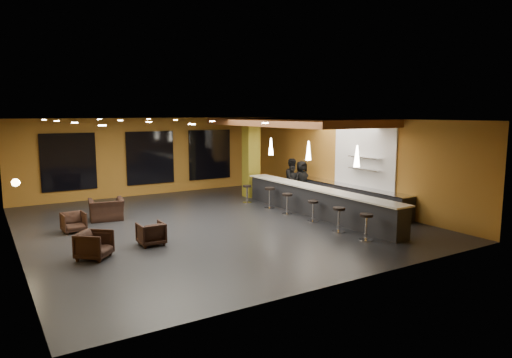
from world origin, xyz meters
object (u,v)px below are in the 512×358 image
prep_counter (348,197)px  bar_stool_3 (287,201)px  staff_c (301,180)px  armchair_c (74,222)px  pendant_2 (271,146)px  bar_stool_0 (366,223)px  armchair_b (151,233)px  pendant_1 (309,151)px  armchair_a (94,245)px  armchair_d (106,210)px  bar_counter (316,202)px  staff_a (293,183)px  staff_b (293,179)px  bar_stool_1 (339,216)px  bar_stool_4 (270,195)px  bar_stool_5 (247,192)px  pendant_0 (357,156)px  column (251,158)px  bar_stool_2 (313,208)px

prep_counter → bar_stool_3: (-2.75, 0.27, 0.07)m
staff_c → armchair_c: (-9.42, -0.60, -0.53)m
pendant_2 → bar_stool_0: bearing=-97.3°
armchair_b → prep_counter: bearing=-174.0°
pendant_1 → armchair_c: (-7.95, 1.71, -2.03)m
armchair_a → armchair_d: 4.39m
bar_counter → bar_stool_3: bearing=134.1°
bar_counter → staff_a: bearing=70.0°
bar_stool_0 → bar_stool_3: size_ratio=1.03×
pendant_1 → staff_b: bearing=65.8°
staff_b → bar_stool_1: staff_b is taller
prep_counter → bar_stool_0: 4.73m
bar_stool_4 → bar_stool_5: size_ratio=1.11×
bar_stool_1 → bar_stool_3: size_ratio=1.01×
pendant_0 → staff_c: bearing=73.1°
armchair_d → bar_counter: bearing=161.8°
staff_b → armchair_b: (-7.44, -3.37, -0.57)m
column → staff_b: (1.11, -1.64, -0.85)m
armchair_c → bar_stool_0: bar_stool_0 is taller
bar_counter → staff_b: bearing=69.5°
armchair_c → bar_stool_3: bar_stool_3 is taller
staff_c → pendant_0: bearing=-116.9°
staff_c → bar_stool_3: staff_c is taller
staff_c → armchair_a: size_ratio=2.16×
armchair_c → pendant_2: bearing=2.0°
armchair_a → armchair_c: armchair_a is taller
staff_a → pendant_2: bearing=-163.9°
bar_stool_5 → armchair_b: bearing=-144.9°
bar_counter → prep_counter: (2.00, 0.50, -0.07)m
staff_b → armchair_d: staff_b is taller
armchair_a → bar_stool_4: bearing=-27.8°
pendant_0 → bar_counter: bearing=90.0°
staff_a → bar_stool_3: bearing=-106.7°
staff_b → pendant_2: bearing=171.7°
bar_stool_2 → column: bearing=82.9°
prep_counter → column: (-2.00, 4.10, 1.32)m
staff_b → pendant_1: bearing=-120.2°
column → pendant_0: size_ratio=5.00×
column → bar_stool_4: bearing=-105.4°
armchair_d → bar_stool_0: (5.86, -6.65, 0.14)m
pendant_1 → staff_a: 3.03m
bar_counter → staff_c: staff_c is taller
bar_stool_1 → staff_b: bearing=69.1°
pendant_2 → staff_c: size_ratio=0.42×
staff_a → bar_stool_5: bearing=-171.5°
armchair_a → bar_stool_0: (7.18, -2.46, 0.16)m
staff_b → bar_stool_1: bearing=-116.9°
prep_counter → pendant_1: size_ratio=8.57×
bar_counter → bar_stool_4: bearing=109.8°
prep_counter → staff_b: size_ratio=3.34×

